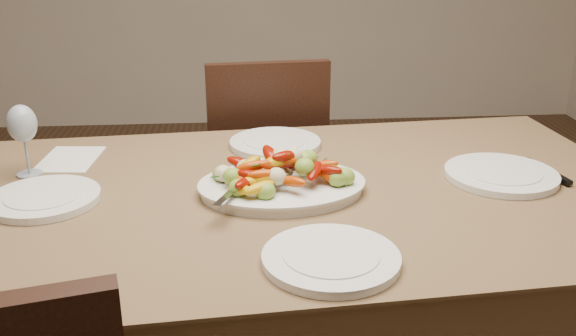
# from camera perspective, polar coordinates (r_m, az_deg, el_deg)

# --- Properties ---
(dining_table) EXTENTS (1.92, 1.18, 0.76)m
(dining_table) POSITION_cam_1_polar(r_m,az_deg,el_deg) (1.79, 0.00, -13.29)
(dining_table) COLOR brown
(dining_table) RESTS_ON ground
(chair_far) EXTENTS (0.46, 0.46, 0.95)m
(chair_far) POSITION_cam_1_polar(r_m,az_deg,el_deg) (2.48, -2.28, -0.53)
(chair_far) COLOR black
(chair_far) RESTS_ON ground
(serving_platter) EXTENTS (0.43, 0.33, 0.02)m
(serving_platter) POSITION_cam_1_polar(r_m,az_deg,el_deg) (1.59, -0.54, -1.80)
(serving_platter) COLOR white
(serving_platter) RESTS_ON dining_table
(roasted_vegetables) EXTENTS (0.35, 0.25, 0.09)m
(roasted_vegetables) POSITION_cam_1_polar(r_m,az_deg,el_deg) (1.57, -0.55, 0.11)
(roasted_vegetables) COLOR #710C02
(roasted_vegetables) RESTS_ON serving_platter
(serving_spoon) EXTENTS (0.29, 0.14, 0.03)m
(serving_spoon) POSITION_cam_1_polar(r_m,az_deg,el_deg) (1.54, -2.74, -1.22)
(serving_spoon) COLOR #9EA0A8
(serving_spoon) RESTS_ON serving_platter
(plate_left) EXTENTS (0.26, 0.26, 0.02)m
(plate_left) POSITION_cam_1_polar(r_m,az_deg,el_deg) (1.65, -20.84, -2.56)
(plate_left) COLOR white
(plate_left) RESTS_ON dining_table
(plate_right) EXTENTS (0.29, 0.29, 0.02)m
(plate_right) POSITION_cam_1_polar(r_m,az_deg,el_deg) (1.77, 18.41, -0.59)
(plate_right) COLOR white
(plate_right) RESTS_ON dining_table
(plate_far) EXTENTS (0.27, 0.27, 0.02)m
(plate_far) POSITION_cam_1_polar(r_m,az_deg,el_deg) (1.92, -1.15, 2.19)
(plate_far) COLOR white
(plate_far) RESTS_ON dining_table
(plate_near) EXTENTS (0.28, 0.28, 0.02)m
(plate_near) POSITION_cam_1_polar(r_m,az_deg,el_deg) (1.28, 3.84, -8.06)
(plate_near) COLOR white
(plate_near) RESTS_ON dining_table
(wine_glass) EXTENTS (0.08, 0.08, 0.20)m
(wine_glass) POSITION_cam_1_polar(r_m,az_deg,el_deg) (1.80, -22.39, 2.42)
(wine_glass) COLOR #8C99A5
(wine_glass) RESTS_ON dining_table
(menu_card) EXTENTS (0.17, 0.22, 0.00)m
(menu_card) POSITION_cam_1_polar(r_m,az_deg,el_deg) (1.92, -18.82, 0.75)
(menu_card) COLOR silver
(menu_card) RESTS_ON dining_table
(table_knife) EXTENTS (0.05, 0.20, 0.01)m
(table_knife) POSITION_cam_1_polar(r_m,az_deg,el_deg) (1.84, 22.21, -0.39)
(table_knife) COLOR #9EA0A8
(table_knife) RESTS_ON dining_table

